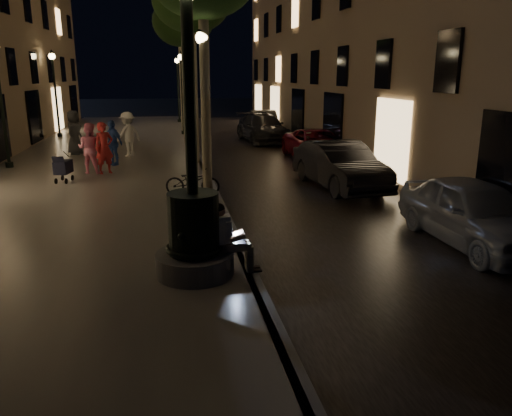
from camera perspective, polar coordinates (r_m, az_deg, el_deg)
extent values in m
plane|color=black|center=(21.80, -6.46, 5.22)|extent=(120.00, 120.00, 0.00)
cube|color=black|center=(22.20, 1.32, 5.52)|extent=(6.00, 45.00, 0.02)
cube|color=slate|center=(21.89, -17.00, 4.97)|extent=(8.00, 45.00, 0.20)
cube|color=#59595B|center=(21.78, -6.46, 5.48)|extent=(0.25, 45.00, 0.20)
cylinder|color=#59595B|center=(9.06, -6.98, -6.30)|extent=(1.40, 1.40, 0.40)
cylinder|color=black|center=(8.82, -7.13, -1.75)|extent=(0.90, 0.90, 1.10)
torus|color=black|center=(8.96, -7.04, -4.51)|extent=(1.04, 1.04, 0.10)
torus|color=black|center=(8.71, -7.22, 0.77)|extent=(0.89, 0.89, 0.09)
cylinder|color=black|center=(8.46, -7.61, 12.34)|extent=(0.20, 0.20, 3.20)
cube|color=gray|center=(9.01, -3.53, -4.41)|extent=(0.34, 0.23, 0.17)
cube|color=white|center=(8.90, -3.93, -2.48)|extent=(0.42, 0.25, 0.54)
sphere|color=tan|center=(8.80, -4.15, -0.32)|extent=(0.20, 0.20, 0.20)
sphere|color=black|center=(8.79, -4.22, -0.09)|extent=(0.20, 0.20, 0.20)
cube|color=gray|center=(8.95, -2.02, -4.51)|extent=(0.43, 0.12, 0.13)
cube|color=gray|center=(9.11, -2.18, -4.16)|extent=(0.43, 0.12, 0.13)
cube|color=gray|center=(9.07, -0.70, -5.88)|extent=(0.12, 0.11, 0.49)
cube|color=gray|center=(9.23, -0.88, -5.51)|extent=(0.12, 0.11, 0.49)
cube|color=black|center=(9.17, -0.11, -7.17)|extent=(0.25, 0.09, 0.03)
cube|color=black|center=(9.32, -0.30, -6.79)|extent=(0.25, 0.09, 0.03)
cube|color=black|center=(9.01, -1.99, -3.87)|extent=(0.23, 0.31, 0.02)
cube|color=black|center=(8.96, -2.95, -3.30)|extent=(0.08, 0.31, 0.20)
cube|color=#AACBF4|center=(8.96, -2.86, -3.29)|extent=(0.06, 0.28, 0.17)
cylinder|color=#6B604C|center=(14.52, -5.77, 11.09)|extent=(0.28, 0.28, 5.00)
cylinder|color=#6B604C|center=(20.50, -7.05, 12.33)|extent=(0.28, 0.28, 5.10)
ellipsoid|color=black|center=(20.65, -7.40, 22.49)|extent=(3.00, 3.00, 2.40)
cylinder|color=#6B604C|center=(26.48, -8.08, 12.67)|extent=(0.28, 0.28, 4.90)
ellipsoid|color=black|center=(26.58, -8.38, 20.33)|extent=(3.00, 3.00, 2.40)
cylinder|color=#6B604C|center=(32.47, -8.42, 13.33)|extent=(0.28, 0.28, 5.20)
ellipsoid|color=black|center=(32.58, -8.69, 19.84)|extent=(3.00, 3.00, 2.40)
cylinder|color=black|center=(14.87, -5.72, 1.83)|extent=(0.28, 0.28, 0.20)
cylinder|color=black|center=(14.54, -5.94, 9.91)|extent=(0.12, 0.12, 4.40)
sphere|color=#FFD88C|center=(14.51, -6.19, 18.79)|extent=(0.36, 0.36, 0.36)
cone|color=black|center=(14.53, -6.22, 19.77)|extent=(0.30, 0.30, 0.22)
cylinder|color=black|center=(22.72, -7.42, 6.36)|extent=(0.28, 0.28, 0.20)
cylinder|color=black|center=(22.50, -7.60, 11.65)|extent=(0.12, 0.12, 4.40)
sphere|color=#FFD88C|center=(22.49, -7.81, 17.38)|extent=(0.36, 0.36, 0.36)
cone|color=black|center=(22.50, -7.83, 18.02)|extent=(0.30, 0.30, 0.22)
cylinder|color=black|center=(30.65, -8.25, 8.55)|extent=(0.28, 0.28, 0.20)
cylinder|color=black|center=(30.49, -8.40, 12.48)|extent=(0.12, 0.12, 4.40)
sphere|color=#FFD88C|center=(30.47, -8.57, 16.70)|extent=(0.36, 0.36, 0.36)
cone|color=black|center=(30.48, -8.59, 17.17)|extent=(0.30, 0.30, 0.22)
cylinder|color=black|center=(38.60, -8.74, 9.84)|extent=(0.28, 0.28, 0.20)
cylinder|color=black|center=(38.48, -8.87, 12.96)|extent=(0.12, 0.12, 4.40)
sphere|color=#FFD88C|center=(38.47, -9.01, 16.31)|extent=(0.36, 0.36, 0.36)
cone|color=black|center=(38.47, -9.03, 16.68)|extent=(0.30, 0.30, 0.22)
cylinder|color=black|center=(21.56, -26.35, 4.46)|extent=(0.28, 0.28, 0.20)
cylinder|color=black|center=(21.33, -27.01, 10.00)|extent=(0.12, 0.12, 4.40)
cylinder|color=black|center=(31.20, -21.51, 7.79)|extent=(0.28, 0.28, 0.20)
cylinder|color=black|center=(31.05, -21.88, 11.63)|extent=(0.12, 0.12, 4.40)
sphere|color=#FFD88C|center=(31.03, -22.30, 15.76)|extent=(0.36, 0.36, 0.36)
cone|color=black|center=(31.04, -22.35, 16.22)|extent=(0.30, 0.30, 0.22)
cube|color=black|center=(17.74, -21.19, 4.39)|extent=(0.54, 0.76, 0.42)
cube|color=black|center=(17.39, -21.66, 5.09)|extent=(0.40, 0.23, 0.27)
cylinder|color=black|center=(17.62, -21.89, 2.86)|extent=(0.07, 0.19, 0.19)
cylinder|color=black|center=(17.50, -20.88, 2.88)|extent=(0.07, 0.19, 0.19)
cylinder|color=black|center=(18.13, -21.24, 3.24)|extent=(0.07, 0.19, 0.19)
cylinder|color=black|center=(18.01, -20.25, 3.26)|extent=(0.07, 0.19, 0.19)
cylinder|color=black|center=(18.02, -20.87, 5.77)|extent=(0.11, 0.41, 0.26)
imported|color=#9FA3A6|center=(11.97, 23.71, -0.48)|extent=(1.82, 4.37, 1.48)
imported|color=black|center=(16.75, 9.56, 4.82)|extent=(2.09, 4.80, 1.54)
imported|color=maroon|center=(22.47, 6.98, 7.20)|extent=(2.29, 4.79, 1.32)
imported|color=#2F3034|center=(28.41, 0.75, 9.14)|extent=(2.55, 5.40, 1.52)
imported|color=gray|center=(32.43, 0.91, 9.80)|extent=(1.82, 4.47, 1.44)
imported|color=red|center=(18.80, -16.96, 6.58)|extent=(0.80, 0.71, 1.85)
imported|color=pink|center=(18.98, -18.47, 6.48)|extent=(1.05, 0.93, 1.82)
imported|color=silver|center=(22.61, -14.42, 8.16)|extent=(1.41, 1.33, 1.91)
imported|color=#284995|center=(20.52, -16.09, 7.19)|extent=(1.05, 1.03, 1.77)
imported|color=#303134|center=(23.88, -20.07, 8.12)|extent=(0.89, 1.10, 1.95)
imported|color=black|center=(14.88, -7.26, 3.05)|extent=(1.68, 0.86, 0.84)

